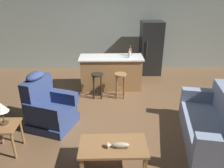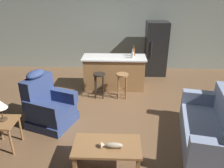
{
  "view_description": "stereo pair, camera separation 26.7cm",
  "coord_description": "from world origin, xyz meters",
  "views": [
    {
      "loc": [
        -0.1,
        -4.6,
        2.74
      ],
      "look_at": [
        -0.01,
        -0.1,
        0.75
      ],
      "focal_mm": 35.0,
      "sensor_mm": 36.0,
      "label": 1
    },
    {
      "loc": [
        0.16,
        -4.6,
        2.74
      ],
      "look_at": [
        -0.01,
        -0.1,
        0.75
      ],
      "focal_mm": 35.0,
      "sensor_mm": 36.0,
      "label": 2
    }
  ],
  "objects": [
    {
      "name": "kitchen_island",
      "position": [
        0.0,
        1.35,
        0.48
      ],
      "size": [
        1.8,
        0.7,
        0.95
      ],
      "color": "#9E7042",
      "rests_on": "ground_plane"
    },
    {
      "name": "end_table",
      "position": [
        -1.92,
        -1.39,
        0.46
      ],
      "size": [
        0.48,
        0.48,
        0.56
      ],
      "color": "olive",
      "rests_on": "ground_plane"
    },
    {
      "name": "bottle_short_amber",
      "position": [
        0.54,
        1.47,
        1.06
      ],
      "size": [
        0.09,
        0.09,
        0.3
      ],
      "color": "brown",
      "rests_on": "kitchen_island"
    },
    {
      "name": "refrigerator",
      "position": [
        1.35,
        2.55,
        0.88
      ],
      "size": [
        0.7,
        0.69,
        1.76
      ],
      "color": "black",
      "rests_on": "ground_plane"
    },
    {
      "name": "recliner_near_lamp",
      "position": [
        -1.36,
        -0.58,
        0.42
      ],
      "size": [
        1.08,
        1.08,
        1.2
      ],
      "rotation": [
        0.0,
        0.0,
        -0.36
      ],
      "color": "navy",
      "rests_on": "ground_plane"
    },
    {
      "name": "bottle_tall_green",
      "position": [
        0.51,
        1.25,
        1.04
      ],
      "size": [
        0.07,
        0.07,
        0.25
      ],
      "color": "silver",
      "rests_on": "kitchen_island"
    },
    {
      "name": "bar_stool_left",
      "position": [
        -0.38,
        0.72,
        0.47
      ],
      "size": [
        0.32,
        0.32,
        0.68
      ],
      "color": "black",
      "rests_on": "ground_plane"
    },
    {
      "name": "couch",
      "position": [
        1.87,
        -1.18,
        0.34
      ],
      "size": [
        1.19,
        2.03,
        0.94
      ],
      "rotation": [
        0.0,
        0.0,
        2.95
      ],
      "color": "#8493B2",
      "rests_on": "ground_plane"
    },
    {
      "name": "bar_stool_right",
      "position": [
        0.23,
        0.72,
        0.47
      ],
      "size": [
        0.32,
        0.32,
        0.68
      ],
      "color": "olive",
      "rests_on": "ground_plane"
    },
    {
      "name": "fish_figurine",
      "position": [
        0.05,
        -1.84,
        0.46
      ],
      "size": [
        0.34,
        0.1,
        0.1
      ],
      "color": "#4C3823",
      "rests_on": "coffee_table"
    },
    {
      "name": "coffee_table",
      "position": [
        -0.02,
        -1.78,
        0.36
      ],
      "size": [
        1.1,
        0.6,
        0.42
      ],
      "color": "olive",
      "rests_on": "ground_plane"
    },
    {
      "name": "back_wall",
      "position": [
        0.0,
        3.12,
        1.3
      ],
      "size": [
        12.0,
        0.05,
        2.6
      ],
      "color": "#939E93",
      "rests_on": "ground_plane"
    },
    {
      "name": "table_lamp",
      "position": [
        -1.91,
        -1.35,
        0.87
      ],
      "size": [
        0.24,
        0.24,
        0.41
      ],
      "color": "#4C3823",
      "rests_on": "end_table"
    },
    {
      "name": "ground_plane",
      "position": [
        0.0,
        0.0,
        0.0
      ],
      "size": [
        12.0,
        12.0,
        0.0
      ],
      "color": "brown"
    }
  ]
}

